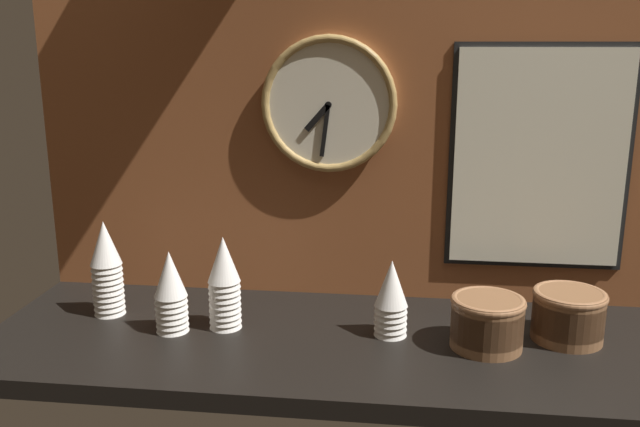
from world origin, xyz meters
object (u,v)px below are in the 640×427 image
wall_clock (329,105)px  menu_board (539,159)px  cup_stack_left (171,292)px  bowl_stack_far_right (568,314)px  bowl_stack_right (487,321)px  cup_stack_far_left (107,268)px  cup_stack_center_left (224,283)px  cup_stack_center_right (391,298)px

wall_clock → menu_board: wall_clock is taller
cup_stack_left → menu_board: 0.90m
bowl_stack_far_right → bowl_stack_right: same height
wall_clock → menu_board: 0.51m
cup_stack_left → cup_stack_far_left: size_ratio=0.82×
cup_stack_center_left → bowl_stack_right: bearing=-3.3°
cup_stack_center_left → wall_clock: size_ratio=0.66×
cup_stack_center_right → wall_clock: 0.48m
cup_stack_center_right → menu_board: menu_board is taller
cup_stack_center_left → wall_clock: bearing=46.9°
cup_stack_far_left → wall_clock: 0.65m
bowl_stack_right → wall_clock: wall_clock is taller
cup_stack_center_left → menu_board: 0.78m
cup_stack_left → bowl_stack_far_right: size_ratio=1.20×
cup_stack_far_left → cup_stack_center_right: (0.66, -0.04, -0.03)m
cup_stack_center_right → bowl_stack_right: 0.21m
menu_board → cup_stack_left: bearing=-162.0°
menu_board → cup_stack_far_left: bearing=-169.3°
cup_stack_center_left → cup_stack_far_left: bearing=171.6°
wall_clock → menu_board: size_ratio=0.61×
cup_stack_left → cup_stack_far_left: 0.20m
cup_stack_center_left → wall_clock: wall_clock is taller
cup_stack_far_left → menu_board: bearing=10.7°
cup_stack_center_right → bowl_stack_far_right: 0.38m
cup_stack_center_right → menu_board: 0.49m
cup_stack_far_left → wall_clock: wall_clock is taller
cup_stack_far_left → cup_stack_center_right: cup_stack_far_left is taller
wall_clock → cup_stack_far_left: bearing=-160.3°
cup_stack_far_left → cup_stack_left: bearing=-23.2°
cup_stack_center_left → menu_board: size_ratio=0.40×
cup_stack_left → cup_stack_center_right: cup_stack_left is taller
cup_stack_left → wall_clock: 0.56m
cup_stack_center_left → bowl_stack_far_right: bearing=2.1°
cup_stack_left → bowl_stack_far_right: cup_stack_left is taller
bowl_stack_right → cup_stack_far_left: bearing=175.0°
cup_stack_left → wall_clock: bearing=38.7°
cup_stack_left → menu_board: menu_board is taller
cup_stack_center_right → menu_board: bearing=34.3°
cup_stack_far_left → cup_stack_center_right: bearing=-3.4°
cup_stack_center_right → bowl_stack_right: size_ratio=1.11×
menu_board → wall_clock: bearing=-179.0°
bowl_stack_far_right → wall_clock: size_ratio=0.48×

